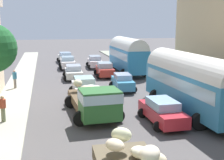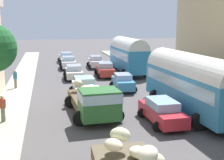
# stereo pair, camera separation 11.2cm
# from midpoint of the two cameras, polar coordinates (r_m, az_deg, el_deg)

# --- Properties ---
(ground_plane) EXTENTS (154.00, 154.00, 0.00)m
(ground_plane) POSITION_cam_midpoint_polar(r_m,az_deg,el_deg) (26.81, -1.69, -2.28)
(ground_plane) COLOR #4D4A4A
(sidewalk_left) EXTENTS (2.50, 70.00, 0.14)m
(sidewalk_left) POSITION_cam_midpoint_polar(r_m,az_deg,el_deg) (26.50, -17.32, -2.79)
(sidewalk_left) COLOR #9F9E8D
(sidewalk_left) RESTS_ON ground
(sidewalk_right) EXTENTS (2.50, 70.00, 0.14)m
(sidewalk_right) POSITION_cam_midpoint_polar(r_m,az_deg,el_deg) (28.96, 12.56, -1.40)
(sidewalk_right) COLOR gray
(sidewalk_right) RESTS_ON ground
(building_right_2) EXTENTS (5.08, 9.23, 9.73)m
(building_right_2) POSITION_cam_midpoint_polar(r_m,az_deg,el_deg) (29.55, 19.76, 7.90)
(building_right_2) COLOR tan
(building_right_2) RESTS_ON ground
(parked_bus_1) EXTENTS (3.65, 10.10, 4.03)m
(parked_bus_1) POSITION_cam_midpoint_polar(r_m,az_deg,el_deg) (21.03, 14.71, -0.19)
(parked_bus_1) COLOR teal
(parked_bus_1) RESTS_ON ground
(parked_bus_2) EXTENTS (3.42, 8.51, 4.19)m
(parked_bus_2) POSITION_cam_midpoint_polar(r_m,az_deg,el_deg) (35.89, 3.16, 4.86)
(parked_bus_2) COLOR teal
(parked_bus_2) RESTS_ON ground
(cargo_truck_1) EXTENTS (3.40, 6.84, 2.18)m
(cargo_truck_1) POSITION_cam_midpoint_polar(r_m,az_deg,el_deg) (19.63, -3.16, -3.78)
(cargo_truck_1) COLOR #29602B
(cargo_truck_1) RESTS_ON ground
(car_0) EXTENTS (2.38, 3.93, 1.58)m
(car_0) POSITION_cam_midpoint_polar(r_m,az_deg,el_deg) (25.44, -5.05, -1.23)
(car_0) COLOR silver
(car_0) RESTS_ON ground
(car_1) EXTENTS (2.37, 4.22, 1.49)m
(car_1) POSITION_cam_midpoint_polar(r_m,az_deg,el_deg) (33.03, -6.99, 1.51)
(car_1) COLOR silver
(car_1) RESTS_ON ground
(car_2) EXTENTS (2.33, 4.19, 1.60)m
(car_2) POSITION_cam_midpoint_polar(r_m,az_deg,el_deg) (40.06, -8.03, 3.23)
(car_2) COLOR white
(car_2) RESTS_ON ground
(car_3) EXTENTS (2.48, 4.28, 1.52)m
(car_3) POSITION_cam_midpoint_polar(r_m,az_deg,el_deg) (46.12, -8.48, 4.20)
(car_3) COLOR silver
(car_3) RESTS_ON ground
(car_4) EXTENTS (2.27, 4.36, 1.49)m
(car_4) POSITION_cam_midpoint_polar(r_m,az_deg,el_deg) (18.92, 9.45, -5.77)
(car_4) COLOR red
(car_4) RESTS_ON ground
(car_5) EXTENTS (2.24, 3.81, 1.50)m
(car_5) POSITION_cam_midpoint_polar(r_m,az_deg,el_deg) (27.38, 2.15, -0.37)
(car_5) COLOR #4191BD
(car_5) RESTS_ON ground
(car_6) EXTENTS (2.37, 4.15, 1.59)m
(car_6) POSITION_cam_midpoint_polar(r_m,az_deg,el_deg) (34.04, -1.16, 1.95)
(car_6) COLOR #B63227
(car_6) RESTS_ON ground
(car_7) EXTENTS (2.30, 4.40, 1.59)m
(car_7) POSITION_cam_midpoint_polar(r_m,az_deg,el_deg) (40.64, -3.01, 3.43)
(car_7) COLOR silver
(car_7) RESTS_ON ground
(pedestrian_1) EXTENTS (0.51, 0.51, 1.80)m
(pedestrian_1) POSITION_cam_midpoint_polar(r_m,az_deg,el_deg) (28.97, -17.46, 0.28)
(pedestrian_1) COLOR #73665C
(pedestrian_1) RESTS_ON ground
(pedestrian_2) EXTENTS (0.48, 0.48, 1.77)m
(pedestrian_2) POSITION_cam_midpoint_polar(r_m,az_deg,el_deg) (19.65, -19.52, -4.90)
(pedestrian_2) COLOR #6F7756
(pedestrian_2) RESTS_ON ground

